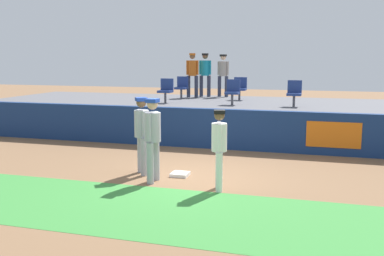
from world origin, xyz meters
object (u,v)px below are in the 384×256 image
(seat_front_left, at_px, (166,89))
(spectator_hooded, at_px, (223,72))
(player_coach_visitor, at_px, (142,130))
(player_runner_visitor, at_px, (153,134))
(player_fielder_home, at_px, (219,144))
(seat_back_center, at_px, (240,87))
(spectator_casual, at_px, (192,72))
(seat_front_right, at_px, (294,92))
(seat_front_center, at_px, (233,91))
(first_base, at_px, (180,174))
(spectator_capped, at_px, (205,72))
(seat_back_left, at_px, (182,86))

(seat_front_left, bearing_deg, spectator_hooded, 65.24)
(player_coach_visitor, xyz_separation_m, seat_front_left, (-1.16, 4.94, 0.62))
(player_runner_visitor, bearing_deg, spectator_hooded, -176.12)
(player_fielder_home, distance_m, seat_back_center, 7.60)
(seat_front_left, xyz_separation_m, seat_back_center, (2.26, 1.80, 0.00))
(seat_back_center, height_order, spectator_casual, spectator_casual)
(player_coach_visitor, height_order, spectator_casual, spectator_casual)
(seat_back_center, bearing_deg, spectator_casual, 163.88)
(seat_back_center, relative_size, spectator_casual, 0.49)
(seat_front_right, xyz_separation_m, spectator_hooded, (-3.00, 2.96, 0.51))
(player_fielder_home, xyz_separation_m, seat_front_left, (-3.23, 5.70, 0.71))
(spectator_casual, bearing_deg, seat_front_left, 69.91)
(player_coach_visitor, xyz_separation_m, spectator_hooded, (0.20, 7.90, 1.12))
(player_coach_visitor, relative_size, seat_front_center, 2.20)
(player_fielder_home, bearing_deg, seat_front_right, 154.28)
(first_base, xyz_separation_m, spectator_hooded, (-0.73, 7.82, 2.15))
(player_fielder_home, distance_m, seat_front_right, 5.85)
(player_fielder_home, bearing_deg, seat_front_left, -164.98)
(spectator_casual, bearing_deg, seat_front_right, 135.91)
(spectator_capped, bearing_deg, seat_back_left, 50.93)
(player_runner_visitor, xyz_separation_m, spectator_hooded, (-0.31, 8.48, 1.10))
(seat_front_center, bearing_deg, seat_back_center, 92.91)
(player_fielder_home, bearing_deg, first_base, -140.65)
(seat_front_center, xyz_separation_m, spectator_capped, (-1.69, 2.80, 0.53))
(player_fielder_home, height_order, seat_front_left, seat_front_left)
(seat_front_right, height_order, seat_front_left, same)
(seat_front_right, xyz_separation_m, seat_back_left, (-4.36, 1.80, -0.00))
(seat_front_right, relative_size, seat_front_center, 1.00)
(seat_front_right, xyz_separation_m, spectator_capped, (-3.70, 2.80, 0.53))
(seat_back_left, distance_m, seat_back_center, 2.26)
(first_base, height_order, seat_front_center, seat_front_center)
(seat_back_left, height_order, seat_front_center, same)
(spectator_casual, bearing_deg, player_runner_visitor, 86.19)
(seat_front_center, xyz_separation_m, spectator_casual, (-2.10, 2.38, 0.53))
(player_runner_visitor, relative_size, seat_back_left, 2.24)
(seat_back_left, relative_size, spectator_hooded, 0.50)
(seat_front_left, bearing_deg, seat_back_left, 89.94)
(player_runner_visitor, distance_m, seat_front_center, 5.60)
(player_runner_visitor, distance_m, seat_front_right, 6.17)
(player_runner_visitor, xyz_separation_m, spectator_casual, (-1.42, 7.91, 1.13))
(first_base, height_order, seat_back_center, seat_back_center)
(seat_front_center, xyz_separation_m, spectator_hooded, (-0.99, 2.96, 0.51))
(player_coach_visitor, relative_size, spectator_hooded, 1.10)
(seat_back_center, bearing_deg, player_fielder_home, -82.65)
(seat_front_right, bearing_deg, first_base, -114.99)
(spectator_capped, bearing_deg, spectator_hooded, -172.75)
(first_base, relative_size, spectator_hooded, 0.24)
(player_fielder_home, bearing_deg, seat_back_center, 172.82)
(player_runner_visitor, xyz_separation_m, seat_back_left, (-1.67, 7.33, 0.60))
(player_coach_visitor, xyz_separation_m, spectator_casual, (-0.91, 7.32, 1.15))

